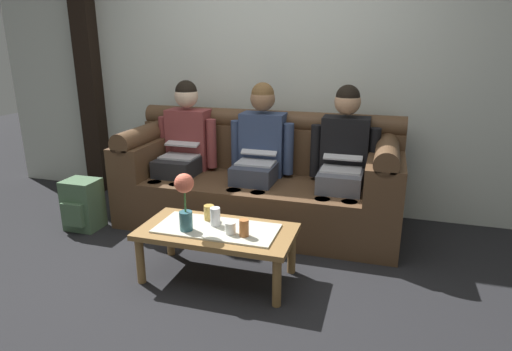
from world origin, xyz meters
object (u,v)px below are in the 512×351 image
(person_right, at_px, (343,157))
(cup_near_right, at_px, (230,228))
(couch, at_px, (259,183))
(cup_far_left, at_px, (209,213))
(cup_near_left, at_px, (244,228))
(backpack_left, at_px, (82,205))
(cup_far_center, at_px, (215,217))
(coffee_table, at_px, (217,235))
(person_left, at_px, (184,145))
(person_middle, at_px, (259,150))
(flower_vase, at_px, (185,196))

(person_right, xyz_separation_m, cup_near_right, (-0.59, -1.06, -0.25))
(couch, xyz_separation_m, cup_near_right, (0.12, -1.06, 0.04))
(cup_far_left, bearing_deg, person_right, 47.64)
(couch, bearing_deg, cup_near_left, -78.72)
(couch, height_order, backpack_left, couch)
(cup_far_center, distance_m, cup_far_left, 0.11)
(cup_far_center, bearing_deg, cup_near_left, -23.70)
(coffee_table, xyz_separation_m, cup_far_left, (-0.10, 0.11, 0.11))
(person_left, relative_size, coffee_table, 1.18)
(couch, height_order, cup_far_center, couch)
(cup_far_center, bearing_deg, cup_far_left, 135.23)
(person_left, bearing_deg, backpack_left, -141.15)
(person_right, bearing_deg, cup_near_right, -119.06)
(person_left, height_order, cup_near_left, person_left)
(cup_near_right, height_order, backpack_left, cup_near_right)
(person_middle, bearing_deg, cup_near_left, -78.68)
(cup_far_left, bearing_deg, couch, 83.53)
(person_right, distance_m, cup_near_right, 1.23)
(person_left, height_order, flower_vase, person_left)
(couch, relative_size, cup_near_right, 30.38)
(flower_vase, distance_m, backpack_left, 1.39)
(coffee_table, height_order, cup_near_right, cup_near_right)
(cup_far_center, bearing_deg, flower_vase, -140.46)
(person_right, distance_m, cup_near_left, 1.20)
(flower_vase, bearing_deg, person_middle, 80.78)
(flower_vase, bearing_deg, person_right, 50.94)
(person_middle, relative_size, cup_far_left, 11.77)
(person_middle, xyz_separation_m, cup_far_left, (-0.10, -0.88, -0.24))
(person_left, distance_m, person_right, 1.41)
(flower_vase, bearing_deg, cup_near_right, 5.80)
(cup_near_right, distance_m, backpack_left, 1.61)
(person_left, xyz_separation_m, backpack_left, (-0.70, -0.56, -0.45))
(couch, bearing_deg, cup_far_center, -91.39)
(cup_far_center, relative_size, backpack_left, 0.29)
(coffee_table, relative_size, cup_near_left, 9.36)
(person_middle, xyz_separation_m, flower_vase, (-0.18, -1.09, -0.05))
(person_left, height_order, coffee_table, person_left)
(person_right, relative_size, flower_vase, 3.18)
(person_left, relative_size, person_right, 1.00)
(couch, distance_m, cup_far_left, 0.90)
(person_left, distance_m, cup_far_left, 1.10)
(person_middle, bearing_deg, person_left, -179.97)
(person_middle, distance_m, flower_vase, 1.10)
(cup_near_left, height_order, backpack_left, cup_near_left)
(coffee_table, distance_m, cup_far_left, 0.18)
(cup_near_left, distance_m, backpack_left, 1.71)
(couch, height_order, cup_far_left, couch)
(backpack_left, bearing_deg, cup_near_left, -17.13)
(backpack_left, bearing_deg, cup_far_left, -13.72)
(person_middle, distance_m, backpack_left, 1.58)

